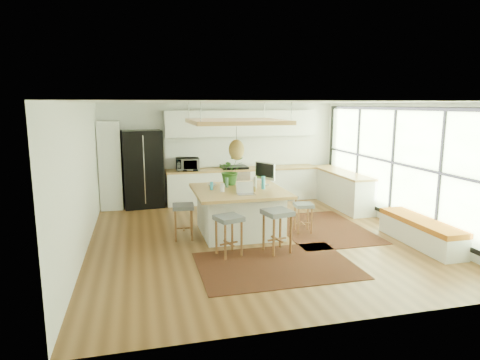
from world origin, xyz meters
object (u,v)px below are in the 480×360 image
object	(u,v)px
island	(239,211)
monitor	(265,173)
stool_left_side	(184,222)
laptop	(246,189)
fridge	(143,172)
microwave	(187,163)
stool_near_left	(229,236)
stool_near_right	(277,233)
stool_right_front	(303,216)
island_plant	(231,173)
stool_right_back	(286,208)

from	to	relation	value
island	monitor	size ratio (longest dim) A/B	3.42
stool_left_side	laptop	xyz separation A→B (m)	(1.19, -0.40, 0.70)
fridge	microwave	world-z (taller)	fridge
stool_left_side	monitor	distance (m)	2.06
fridge	stool_near_left	size ratio (longest dim) A/B	2.75
fridge	stool_near_left	distance (m)	4.37
microwave	stool_near_right	bearing A→B (deg)	-71.33
stool_right_front	island_plant	size ratio (longest dim) A/B	1.01
stool_left_side	laptop	size ratio (longest dim) A/B	1.95
fridge	monitor	size ratio (longest dim) A/B	3.71
monitor	island_plant	xyz separation A→B (m)	(-0.71, 0.25, -0.02)
fridge	stool_right_back	world-z (taller)	fridge
fridge	laptop	bearing A→B (deg)	-65.33
island	island_plant	size ratio (longest dim) A/B	2.97
stool_right_front	microwave	size ratio (longest dim) A/B	1.03
stool_near_left	fridge	bearing A→B (deg)	108.92
stool_right_front	stool_right_back	xyz separation A→B (m)	(-0.12, 0.70, 0.00)
stool_near_right	laptop	xyz separation A→B (m)	(-0.38, 0.78, 0.70)
island	island_plant	xyz separation A→B (m)	(-0.05, 0.57, 0.71)
stool_near_right	stool_left_side	bearing A→B (deg)	142.89
stool_right_front	island_plant	distance (m)	1.81
island	microwave	xyz separation A→B (m)	(-0.73, 2.78, 0.67)
stool_near_left	stool_right_back	size ratio (longest dim) A/B	1.13
stool_near_left	laptop	size ratio (longest dim) A/B	2.03
stool_near_left	island	bearing A→B (deg)	68.51
stool_near_right	island_plant	xyz separation A→B (m)	(-0.44, 1.87, 0.82)
stool_near_right	stool_near_left	bearing A→B (deg)	177.31
stool_near_right	stool_left_side	xyz separation A→B (m)	(-1.56, 1.18, 0.00)
stool_right_front	stool_left_side	size ratio (longest dim) A/B	0.89
laptop	monitor	distance (m)	1.06
island	stool_near_right	world-z (taller)	island
laptop	island_plant	distance (m)	1.10
laptop	microwave	xyz separation A→B (m)	(-0.75, 3.30, 0.08)
stool_right_back	stool_left_side	distance (m)	2.43
island_plant	stool_near_right	bearing A→B (deg)	-76.70
fridge	stool_near_right	distance (m)	4.77
monitor	microwave	distance (m)	2.83
stool_near_right	stool_right_back	distance (m)	1.88
stool_near_right	island	bearing A→B (deg)	106.74
microwave	stool_left_side	bearing A→B (deg)	-95.38
stool_near_right	island_plant	world-z (taller)	island_plant
stool_right_back	microwave	world-z (taller)	microwave
laptop	microwave	distance (m)	3.38
island	stool_right_front	xyz separation A→B (m)	(1.31, -0.30, -0.11)
stool_near_left	island_plant	xyz separation A→B (m)	(0.45, 1.83, 0.82)
laptop	island_plant	world-z (taller)	island_plant
monitor	island_plant	distance (m)	0.75
stool_right_front	monitor	bearing A→B (deg)	136.49
stool_right_back	stool_near_right	bearing A→B (deg)	-115.30
stool_near_right	stool_right_front	bearing A→B (deg)	47.32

